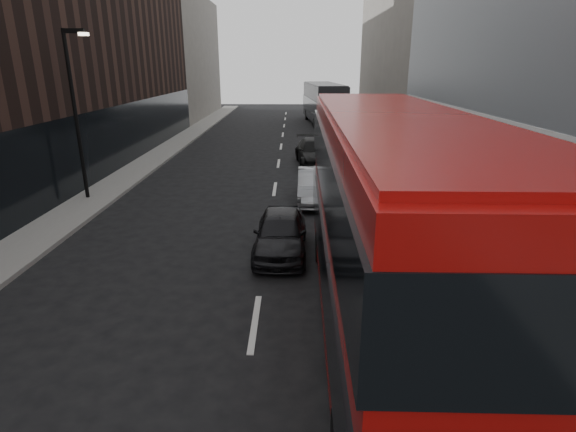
{
  "coord_description": "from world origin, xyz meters",
  "views": [
    {
      "loc": [
        0.88,
        -1.2,
        5.77
      ],
      "look_at": [
        0.78,
        8.48,
        2.5
      ],
      "focal_mm": 28.0,
      "sensor_mm": 36.0,
      "label": 1
    }
  ],
  "objects_px": {
    "street_lamp": "(76,105)",
    "car_a": "(281,232)",
    "red_bus": "(390,218)",
    "grey_bus": "(324,103)",
    "car_c": "(316,153)",
    "car_b": "(315,186)"
  },
  "relations": [
    {
      "from": "street_lamp",
      "to": "car_a",
      "type": "relative_size",
      "value": 1.73
    },
    {
      "from": "street_lamp",
      "to": "red_bus",
      "type": "height_order",
      "value": "street_lamp"
    },
    {
      "from": "red_bus",
      "to": "grey_bus",
      "type": "xyz_separation_m",
      "value": [
        1.05,
        37.68,
        -0.58
      ]
    },
    {
      "from": "street_lamp",
      "to": "red_bus",
      "type": "xyz_separation_m",
      "value": [
        11.14,
        -10.31,
        -1.46
      ]
    },
    {
      "from": "car_a",
      "to": "car_c",
      "type": "relative_size",
      "value": 0.75
    },
    {
      "from": "car_c",
      "to": "car_a",
      "type": "bearing_deg",
      "value": -102.46
    },
    {
      "from": "car_b",
      "to": "car_c",
      "type": "xyz_separation_m",
      "value": [
        0.41,
        7.49,
        0.08
      ]
    },
    {
      "from": "street_lamp",
      "to": "car_b",
      "type": "height_order",
      "value": "street_lamp"
    },
    {
      "from": "car_b",
      "to": "car_c",
      "type": "distance_m",
      "value": 7.51
    },
    {
      "from": "car_a",
      "to": "red_bus",
      "type": "bearing_deg",
      "value": -60.37
    },
    {
      "from": "car_b",
      "to": "red_bus",
      "type": "bearing_deg",
      "value": -82.65
    },
    {
      "from": "street_lamp",
      "to": "car_a",
      "type": "height_order",
      "value": "street_lamp"
    },
    {
      "from": "grey_bus",
      "to": "car_a",
      "type": "xyz_separation_m",
      "value": [
        -3.47,
        -33.17,
        -1.46
      ]
    },
    {
      "from": "street_lamp",
      "to": "grey_bus",
      "type": "bearing_deg",
      "value": 66.0
    },
    {
      "from": "car_a",
      "to": "car_c",
      "type": "distance_m",
      "value": 13.41
    },
    {
      "from": "car_a",
      "to": "car_c",
      "type": "bearing_deg",
      "value": 83.87
    },
    {
      "from": "car_b",
      "to": "car_a",
      "type": "bearing_deg",
      "value": -101.68
    },
    {
      "from": "red_bus",
      "to": "grey_bus",
      "type": "bearing_deg",
      "value": 89.34
    },
    {
      "from": "car_b",
      "to": "car_c",
      "type": "height_order",
      "value": "car_c"
    },
    {
      "from": "car_a",
      "to": "grey_bus",
      "type": "bearing_deg",
      "value": 85.46
    },
    {
      "from": "red_bus",
      "to": "car_b",
      "type": "bearing_deg",
      "value": 96.83
    },
    {
      "from": "red_bus",
      "to": "car_a",
      "type": "xyz_separation_m",
      "value": [
        -2.42,
        4.51,
        -2.03
      ]
    }
  ]
}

